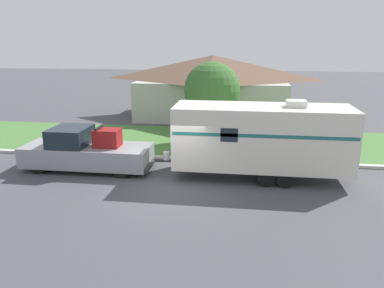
% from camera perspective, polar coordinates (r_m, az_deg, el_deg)
% --- Properties ---
extents(ground_plane, '(120.00, 120.00, 0.00)m').
position_cam_1_polar(ground_plane, '(15.37, -2.95, -6.78)').
color(ground_plane, '#47474C').
extents(curb_strip, '(80.00, 0.30, 0.14)m').
position_cam_1_polar(curb_strip, '(18.82, -0.85, -2.26)').
color(curb_strip, beige).
rests_on(curb_strip, ground_plane).
extents(lawn_strip, '(80.00, 7.00, 0.03)m').
position_cam_1_polar(lawn_strip, '(22.30, 0.55, 0.47)').
color(lawn_strip, '#477538').
rests_on(lawn_strip, ground_plane).
extents(house_across_street, '(11.91, 7.39, 4.70)m').
position_cam_1_polar(house_across_street, '(29.27, 3.16, 8.93)').
color(house_across_street, '#B2B2A8').
rests_on(house_across_street, ground_plane).
extents(pickup_truck, '(5.99, 2.09, 2.06)m').
position_cam_1_polar(pickup_truck, '(18.01, -15.88, -1.07)').
color(pickup_truck, black).
rests_on(pickup_truck, ground_plane).
extents(travel_trailer, '(8.46, 2.46, 3.44)m').
position_cam_1_polar(travel_trailer, '(16.29, 10.57, 1.08)').
color(travel_trailer, black).
rests_on(travel_trailer, ground_plane).
extents(mailbox, '(0.48, 0.20, 1.25)m').
position_cam_1_polar(mailbox, '(20.46, -11.74, 1.49)').
color(mailbox, brown).
rests_on(mailbox, ground_plane).
extents(tree_in_yard, '(3.15, 3.15, 4.69)m').
position_cam_1_polar(tree_in_yard, '(21.31, 3.05, 8.22)').
color(tree_in_yard, brown).
rests_on(tree_in_yard, ground_plane).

